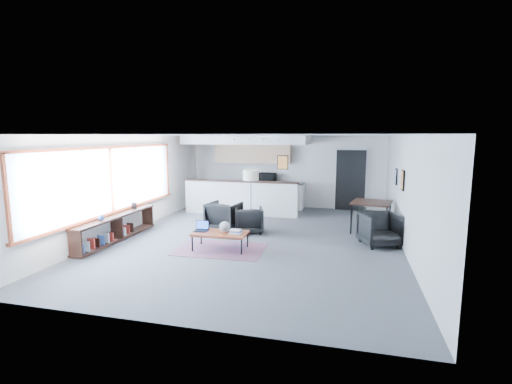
% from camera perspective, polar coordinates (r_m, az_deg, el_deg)
% --- Properties ---
extents(room, '(7.02, 9.02, 2.62)m').
position_cam_1_polar(room, '(9.20, -0.07, 0.63)').
color(room, '#48484B').
rests_on(room, ground).
extents(window, '(0.10, 5.95, 1.66)m').
position_cam_1_polar(window, '(9.83, -21.42, 1.46)').
color(window, '#8CBFFF').
rests_on(window, room).
extents(console, '(0.35, 3.00, 0.80)m').
position_cam_1_polar(console, '(9.81, -20.79, -5.23)').
color(console, black).
rests_on(console, floor).
extents(kitchenette, '(4.20, 1.96, 2.60)m').
position_cam_1_polar(kitchenette, '(13.05, -1.18, 3.34)').
color(kitchenette, white).
rests_on(kitchenette, floor).
extents(doorway, '(1.10, 0.12, 2.15)m').
position_cam_1_polar(doorway, '(13.33, 14.33, 1.88)').
color(doorway, black).
rests_on(doorway, room).
extents(track_light, '(1.60, 0.07, 0.15)m').
position_cam_1_polar(track_light, '(11.38, -0.23, 8.36)').
color(track_light, silver).
rests_on(track_light, room).
extents(wall_art_lower, '(0.03, 0.38, 0.48)m').
position_cam_1_polar(wall_art_lower, '(9.37, 21.62, 1.71)').
color(wall_art_lower, black).
rests_on(wall_art_lower, room).
extents(wall_art_upper, '(0.03, 0.34, 0.44)m').
position_cam_1_polar(wall_art_upper, '(10.66, 20.72, 2.25)').
color(wall_art_upper, black).
rests_on(wall_art_upper, room).
extents(kilim_rug, '(2.03, 1.42, 0.01)m').
position_cam_1_polar(kilim_rug, '(8.64, -5.47, -8.75)').
color(kilim_rug, '#573244').
rests_on(kilim_rug, floor).
extents(coffee_table, '(1.26, 0.71, 0.40)m').
position_cam_1_polar(coffee_table, '(8.53, -5.51, -6.40)').
color(coffee_table, maroon).
rests_on(coffee_table, floor).
extents(laptop, '(0.33, 0.27, 0.22)m').
position_cam_1_polar(laptop, '(8.73, -8.34, -5.46)').
color(laptop, black).
rests_on(laptop, coffee_table).
extents(ceramic_pot, '(0.25, 0.25, 0.25)m').
position_cam_1_polar(ceramic_pot, '(8.50, -4.81, -5.36)').
color(ceramic_pot, gray).
rests_on(ceramic_pot, coffee_table).
extents(book_stack, '(0.28, 0.23, 0.09)m').
position_cam_1_polar(book_stack, '(8.42, -3.16, -6.08)').
color(book_stack, silver).
rests_on(book_stack, coffee_table).
extents(coaster, '(0.12, 0.12, 0.01)m').
position_cam_1_polar(coaster, '(8.29, -5.50, -6.61)').
color(coaster, '#E5590C').
rests_on(coaster, coffee_table).
extents(armchair_left, '(0.92, 0.88, 0.85)m').
position_cam_1_polar(armchair_left, '(10.31, -4.96, -3.47)').
color(armchair_left, black).
rests_on(armchair_left, floor).
extents(armchair_right, '(0.91, 0.88, 0.75)m').
position_cam_1_polar(armchair_right, '(9.98, -1.10, -4.13)').
color(armchair_right, black).
rests_on(armchair_right, floor).
extents(floor_lamp, '(0.59, 0.59, 1.60)m').
position_cam_1_polar(floor_lamp, '(10.81, -0.79, 2.30)').
color(floor_lamp, black).
rests_on(floor_lamp, floor).
extents(dining_table, '(1.16, 1.16, 0.84)m').
position_cam_1_polar(dining_table, '(10.40, 17.35, -1.83)').
color(dining_table, black).
rests_on(dining_table, floor).
extents(dining_chair_near, '(0.91, 0.88, 0.73)m').
position_cam_1_polar(dining_chair_near, '(9.28, 18.53, -5.62)').
color(dining_chair_near, black).
rests_on(dining_chair_near, floor).
extents(dining_chair_far, '(0.65, 0.61, 0.60)m').
position_cam_1_polar(dining_chair_far, '(10.52, 18.01, -4.30)').
color(dining_chair_far, black).
rests_on(dining_chair_far, floor).
extents(microwave, '(0.62, 0.38, 0.40)m').
position_cam_1_polar(microwave, '(13.37, 1.72, 2.40)').
color(microwave, black).
rests_on(microwave, kitchenette).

